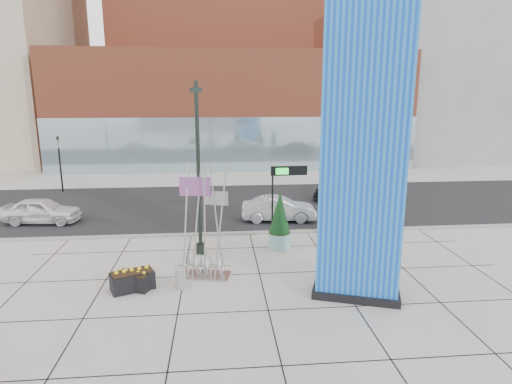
{
  "coord_description": "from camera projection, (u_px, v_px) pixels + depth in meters",
  "views": [
    {
      "loc": [
        -0.6,
        -16.91,
        7.05
      ],
      "look_at": [
        1.13,
        2.0,
        2.68
      ],
      "focal_mm": 30.0,
      "sensor_mm": 36.0,
      "label": 1
    }
  ],
  "objects": [
    {
      "name": "curb_edge",
      "position": [
        230.0,
        234.0,
        21.91
      ],
      "size": [
        80.0,
        0.3,
        0.12
      ],
      "primitive_type": "cube",
      "color": "gray",
      "rests_on": "ground"
    },
    {
      "name": "ground",
      "position": [
        234.0,
        265.0,
        18.05
      ],
      "size": [
        160.0,
        160.0,
        0.0
      ],
      "primitive_type": "plane",
      "color": "#9E9991",
      "rests_on": "ground"
    },
    {
      "name": "car_silver_mid",
      "position": [
        279.0,
        209.0,
        24.18
      ],
      "size": [
        4.26,
        1.79,
        1.37
      ],
      "primitive_type": "imported",
      "rotation": [
        0.0,
        0.0,
        1.49
      ],
      "color": "#ADAFB5",
      "rests_on": "ground"
    },
    {
      "name": "round_planter_mid",
      "position": [
        333.0,
        210.0,
        21.71
      ],
      "size": [
        1.1,
        1.1,
        2.76
      ],
      "color": "#82AFA8",
      "rests_on": "ground"
    },
    {
      "name": "box_planter_south",
      "position": [
        132.0,
        279.0,
        15.72
      ],
      "size": [
        1.71,
        1.31,
        0.84
      ],
      "rotation": [
        0.0,
        0.0,
        0.41
      ],
      "color": "black",
      "rests_on": "ground"
    },
    {
      "name": "overhead_street_sign",
      "position": [
        286.0,
        177.0,
        20.28
      ],
      "size": [
        1.75,
        0.24,
        3.71
      ],
      "rotation": [
        0.0,
        0.0,
        0.05
      ],
      "color": "black",
      "rests_on": "ground"
    },
    {
      "name": "public_art_sculpture",
      "position": [
        204.0,
        248.0,
        16.7
      ],
      "size": [
        2.15,
        1.37,
        4.53
      ],
      "rotation": [
        0.0,
        0.0,
        -0.2
      ],
      "color": "#B1B3B6",
      "rests_on": "ground"
    },
    {
      "name": "tower_glass_front",
      "position": [
        234.0,
        145.0,
        39.12
      ],
      "size": [
        34.0,
        0.6,
        5.0
      ],
      "primitive_type": "cube",
      "color": "#8CA5B2",
      "rests_on": "ground"
    },
    {
      "name": "box_planter_north",
      "position": [
        133.0,
        280.0,
        15.78
      ],
      "size": [
        1.5,
        1.11,
        0.74
      ],
      "rotation": [
        0.0,
        0.0,
        -0.36
      ],
      "color": "black",
      "rests_on": "ground"
    },
    {
      "name": "traffic_signal",
      "position": [
        60.0,
        161.0,
        31.02
      ],
      "size": [
        0.15,
        0.18,
        4.1
      ],
      "color": "black",
      "rests_on": "ground"
    },
    {
      "name": "car_dark_east",
      "position": [
        350.0,
        189.0,
        28.96
      ],
      "size": [
        5.53,
        3.16,
        1.51
      ],
      "primitive_type": "imported",
      "rotation": [
        0.0,
        0.0,
        -1.36
      ],
      "color": "black",
      "rests_on": "ground"
    },
    {
      "name": "tower_podium",
      "position": [
        232.0,
        110.0,
        43.11
      ],
      "size": [
        34.0,
        10.0,
        11.0
      ],
      "primitive_type": "cube",
      "color": "#A94A31",
      "rests_on": "ground"
    },
    {
      "name": "car_white_west",
      "position": [
        42.0,
        211.0,
        23.75
      ],
      "size": [
        4.27,
        2.04,
        1.41
      ],
      "primitive_type": "imported",
      "rotation": [
        0.0,
        0.0,
        1.48
      ],
      "color": "white",
      "rests_on": "ground"
    },
    {
      "name": "street_asphalt",
      "position": [
        227.0,
        205.0,
        27.75
      ],
      "size": [
        80.0,
        12.0,
        0.02
      ],
      "primitive_type": "cube",
      "color": "black",
      "rests_on": "ground"
    },
    {
      "name": "building_grey_parking",
      "position": [
        446.0,
        77.0,
        49.4
      ],
      "size": [
        20.0,
        18.0,
        18.0
      ],
      "primitive_type": "cube",
      "color": "slate",
      "rests_on": "ground"
    },
    {
      "name": "lamp_post",
      "position": [
        199.0,
        187.0,
        18.64
      ],
      "size": [
        0.52,
        0.42,
        7.59
      ],
      "rotation": [
        0.0,
        0.0,
        0.42
      ],
      "color": "black",
      "rests_on": "ground"
    },
    {
      "name": "blue_pylon",
      "position": [
        363.0,
        162.0,
        14.19
      ],
      "size": [
        3.27,
        2.25,
        10.0
      ],
      "rotation": [
        0.0,
        0.0,
        -0.33
      ],
      "color": "blue",
      "rests_on": "ground"
    },
    {
      "name": "round_planter_west",
      "position": [
        280.0,
        222.0,
        19.7
      ],
      "size": [
        1.1,
        1.1,
        2.74
      ],
      "color": "#82AFA8",
      "rests_on": "ground"
    },
    {
      "name": "round_planter_east",
      "position": [
        367.0,
        212.0,
        21.9
      ],
      "size": [
        0.98,
        0.98,
        2.45
      ],
      "color": "#82AFA8",
      "rests_on": "ground"
    },
    {
      "name": "concrete_bollard",
      "position": [
        181.0,
        279.0,
        15.81
      ],
      "size": [
        0.39,
        0.39,
        0.75
      ],
      "primitive_type": "cylinder",
      "color": "gray",
      "rests_on": "ground"
    }
  ]
}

